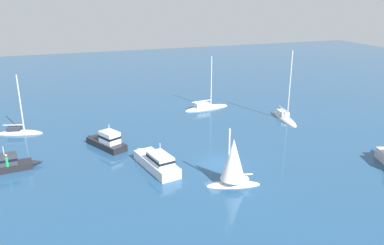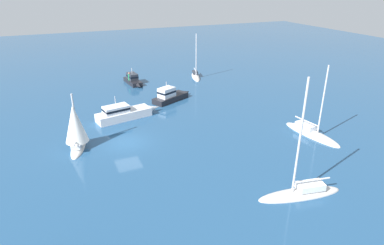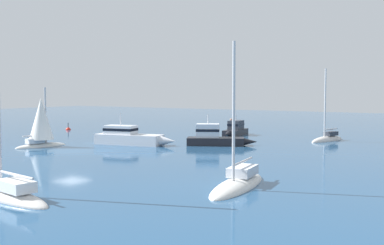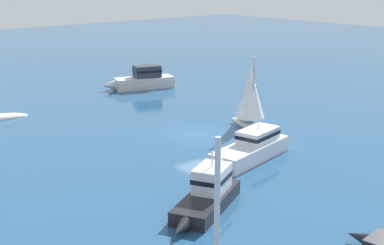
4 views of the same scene
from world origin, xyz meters
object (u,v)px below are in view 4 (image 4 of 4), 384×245
Objects in this scene: launch at (207,194)px; motor_cruiser at (142,80)px; launch_1 at (249,149)px; channel_buoy at (254,87)px; ketch_1 at (250,100)px.

motor_cruiser is (-14.57, -25.65, 0.13)m from launch.
launch_1 is 6.10× the size of channel_buoy.
launch is 29.50m from motor_cruiser.
launch_1 is 1.09× the size of motor_cruiser.
motor_cruiser reaches higher than launch.
launch_1 reaches higher than motor_cruiser.
launch_1 is 23.25m from motor_cruiser.
channel_buoy is at bearing 145.94° from ketch_1.
launch_1 reaches higher than launch.
channel_buoy is (-16.39, -14.93, -0.70)m from launch_1.
launch_1 is 22.18m from channel_buoy.
launch_1 is (-6.90, -3.71, -0.02)m from launch.
ketch_1 reaches higher than motor_cruiser.
launch is at bearing 78.77° from motor_cruiser.
ketch_1 is 0.77× the size of motor_cruiser.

